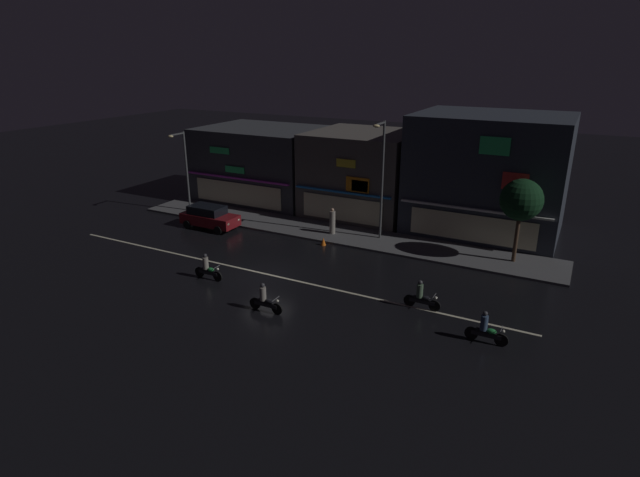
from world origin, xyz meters
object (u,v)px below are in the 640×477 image
object	(u,v)px
parked_car_near_kerb	(209,217)
traffic_cone	(323,241)
streetlamp_west	(184,165)
motorcycle_opposite_lane	(207,269)
streetlamp_mid	(381,172)
motorcycle_following	(265,300)
motorcycle_lead	(486,330)
pedestrian_on_sidewalk	(332,222)
motorcycle_trailing_far	(421,297)

from	to	relation	value
parked_car_near_kerb	traffic_cone	distance (m)	9.12
streetlamp_west	motorcycle_opposite_lane	size ratio (longest dim) A/B	3.32
streetlamp_west	motorcycle_opposite_lane	distance (m)	14.00
streetlamp_mid	motorcycle_following	bearing A→B (deg)	-95.49
streetlamp_mid	parked_car_near_kerb	size ratio (longest dim) A/B	1.85
streetlamp_west	traffic_cone	xyz separation A→B (m)	(13.09, -1.54, -3.64)
motorcycle_lead	motorcycle_opposite_lane	xyz separation A→B (m)	(-15.33, -0.35, 0.00)
streetlamp_west	traffic_cone	distance (m)	13.68
pedestrian_on_sidewalk	motorcycle_following	xyz separation A→B (m)	(2.12, -11.75, -0.36)
streetlamp_west	streetlamp_mid	distance (m)	16.09
motorcycle_opposite_lane	motorcycle_trailing_far	xyz separation A→B (m)	(11.83, 2.17, 0.00)
pedestrian_on_sidewalk	streetlamp_mid	bearing A→B (deg)	40.21
streetlamp_west	parked_car_near_kerb	distance (m)	5.51
parked_car_near_kerb	motorcycle_opposite_lane	world-z (taller)	parked_car_near_kerb
traffic_cone	motorcycle_lead	bearing A→B (deg)	-32.19
parked_car_near_kerb	motorcycle_following	xyz separation A→B (m)	(10.83, -9.01, -0.24)
pedestrian_on_sidewalk	traffic_cone	bearing A→B (deg)	-49.05
parked_car_near_kerb	pedestrian_on_sidewalk	bearing A→B (deg)	-162.52
parked_car_near_kerb	traffic_cone	size ratio (longest dim) A/B	7.82
streetlamp_mid	motorcycle_opposite_lane	distance (m)	12.91
parked_car_near_kerb	motorcycle_following	bearing A→B (deg)	140.25
streetlamp_west	parked_car_near_kerb	xyz separation A→B (m)	(4.02, -2.22, -3.05)
motorcycle_lead	motorcycle_following	xyz separation A→B (m)	(-10.26, -2.12, 0.00)
pedestrian_on_sidewalk	motorcycle_following	size ratio (longest dim) A/B	0.98
traffic_cone	pedestrian_on_sidewalk	bearing A→B (deg)	99.93
pedestrian_on_sidewalk	motorcycle_lead	bearing A→B (deg)	-6.87
streetlamp_mid	motorcycle_following	size ratio (longest dim) A/B	4.18
motorcycle_lead	motorcycle_opposite_lane	size ratio (longest dim) A/B	1.00
streetlamp_mid	motorcycle_lead	bearing A→B (deg)	-48.24
streetlamp_west	motorcycle_following	xyz separation A→B (m)	(14.85, -11.23, -3.29)
streetlamp_mid	parked_car_near_kerb	xyz separation A→B (m)	(-12.01, -3.28, -3.90)
parked_car_near_kerb	motorcycle_trailing_far	distance (m)	18.31
motorcycle_opposite_lane	pedestrian_on_sidewalk	bearing A→B (deg)	-109.29
streetlamp_west	motorcycle_lead	world-z (taller)	streetlamp_west
motorcycle_following	traffic_cone	world-z (taller)	motorcycle_following
streetlamp_mid	motorcycle_trailing_far	size ratio (longest dim) A/B	4.18
pedestrian_on_sidewalk	motorcycle_following	bearing A→B (deg)	-48.76
streetlamp_west	parked_car_near_kerb	bearing A→B (deg)	-28.88
motorcycle_opposite_lane	motorcycle_lead	bearing A→B (deg)	178.45
streetlamp_mid	motorcycle_opposite_lane	world-z (taller)	streetlamp_mid
motorcycle_opposite_lane	traffic_cone	size ratio (longest dim) A/B	3.45
pedestrian_on_sidewalk	parked_car_near_kerb	world-z (taller)	pedestrian_on_sidewalk
motorcycle_following	streetlamp_west	bearing A→B (deg)	-41.51
parked_car_near_kerb	motorcycle_opposite_lane	bearing A→B (deg)	128.52
streetlamp_west	streetlamp_mid	world-z (taller)	streetlamp_mid
streetlamp_mid	motorcycle_trailing_far	distance (m)	10.86
motorcycle_opposite_lane	traffic_cone	bearing A→B (deg)	-115.53
streetlamp_mid	streetlamp_west	bearing A→B (deg)	-176.22
streetlamp_mid	pedestrian_on_sidewalk	bearing A→B (deg)	-170.81
parked_car_near_kerb	motorcycle_lead	distance (m)	22.19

